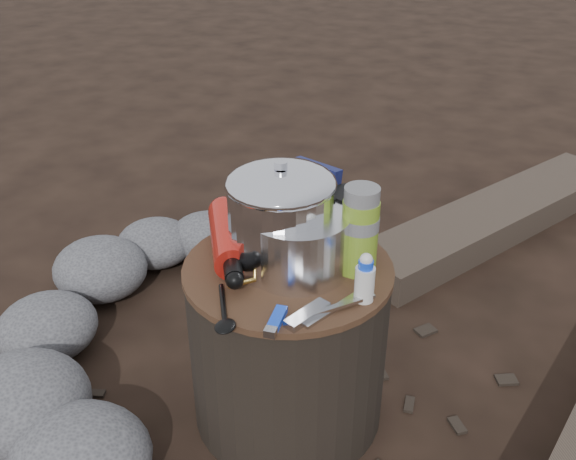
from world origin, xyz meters
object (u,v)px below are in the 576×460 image
(camping_pot, at_px, (281,216))
(thermos, at_px, (360,231))
(fuel_bottle, at_px, (228,237))
(stump, at_px, (288,342))
(travel_mug, at_px, (351,221))

(camping_pot, height_order, thermos, camping_pot)
(fuel_bottle, distance_m, thermos, 0.28)
(fuel_bottle, height_order, thermos, thermos)
(stump, xyz_separation_m, travel_mug, (0.10, 0.12, 0.26))
(camping_pot, relative_size, travel_mug, 1.66)
(camping_pot, xyz_separation_m, travel_mug, (0.12, 0.10, -0.04))
(camping_pot, height_order, travel_mug, camping_pot)
(stump, relative_size, fuel_bottle, 1.45)
(stump, height_order, fuel_bottle, fuel_bottle)
(thermos, height_order, travel_mug, thermos)
(stump, height_order, thermos, thermos)
(stump, xyz_separation_m, thermos, (0.14, 0.03, 0.29))
(thermos, bearing_deg, camping_pot, -172.68)
(stump, distance_m, camping_pot, 0.30)
(camping_pot, xyz_separation_m, thermos, (0.16, 0.02, -0.02))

